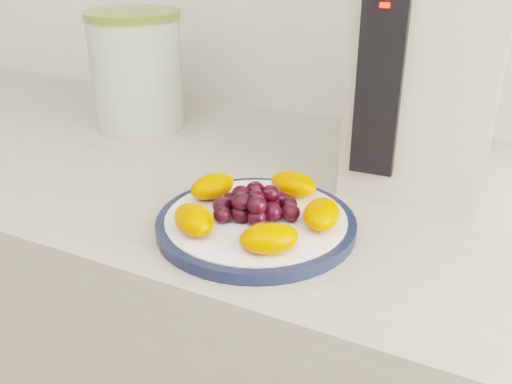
% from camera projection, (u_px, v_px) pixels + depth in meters
% --- Properties ---
extents(plate_rim, '(0.24, 0.24, 0.01)m').
position_uv_depth(plate_rim, '(256.00, 224.00, 0.68)').
color(plate_rim, '#151E3B').
rests_on(plate_rim, counter).
extents(plate_face, '(0.22, 0.22, 0.02)m').
position_uv_depth(plate_face, '(256.00, 223.00, 0.68)').
color(plate_face, white).
rests_on(plate_face, counter).
extents(canister, '(0.20, 0.20, 0.19)m').
position_uv_depth(canister, '(137.00, 74.00, 1.00)').
color(canister, '#2E570C').
rests_on(canister, counter).
extents(canister_lid, '(0.21, 0.21, 0.01)m').
position_uv_depth(canister_lid, '(132.00, 14.00, 0.96)').
color(canister_lid, olive).
rests_on(canister_lid, canister).
extents(appliance_body, '(0.19, 0.26, 0.31)m').
position_uv_depth(appliance_body, '(433.00, 67.00, 0.78)').
color(appliance_body, beige).
rests_on(appliance_body, counter).
extents(appliance_panel, '(0.05, 0.02, 0.23)m').
position_uv_depth(appliance_panel, '(379.00, 82.00, 0.68)').
color(appliance_panel, black).
rests_on(appliance_panel, appliance_body).
extents(appliance_led, '(0.01, 0.01, 0.01)m').
position_uv_depth(appliance_led, '(385.00, 5.00, 0.64)').
color(appliance_led, '#FF0C05').
rests_on(appliance_led, appliance_panel).
extents(fruit_plate, '(0.21, 0.20, 0.04)m').
position_uv_depth(fruit_plate, '(258.00, 208.00, 0.67)').
color(fruit_plate, '#FF6100').
rests_on(fruit_plate, plate_face).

